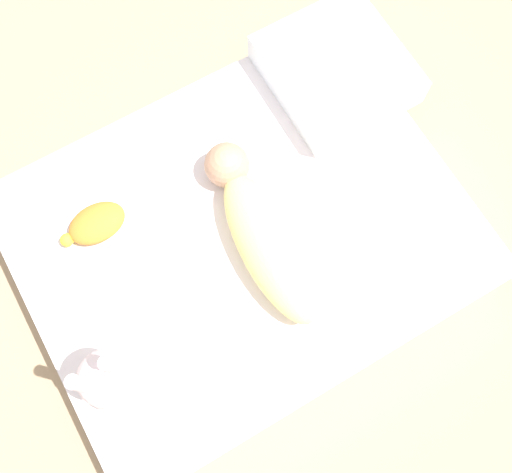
# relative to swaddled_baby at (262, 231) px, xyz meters

# --- Properties ---
(ground_plane) EXTENTS (12.00, 12.00, 0.00)m
(ground_plane) POSITION_rel_swaddled_baby_xyz_m (0.03, -0.05, -0.22)
(ground_plane) COLOR #9E8466
(bed_mattress) EXTENTS (1.22, 0.97, 0.15)m
(bed_mattress) POSITION_rel_swaddled_baby_xyz_m (0.03, -0.05, -0.14)
(bed_mattress) COLOR white
(bed_mattress) RESTS_ON ground_plane
(swaddled_baby) EXTENTS (0.19, 0.56, 0.13)m
(swaddled_baby) POSITION_rel_swaddled_baby_xyz_m (0.00, 0.00, 0.00)
(swaddled_baby) COLOR #EFDB7F
(swaddled_baby) RESTS_ON bed_mattress
(pillow) EXTENTS (0.38, 0.40, 0.10)m
(pillow) POSITION_rel_swaddled_baby_xyz_m (-0.45, -0.33, -0.01)
(pillow) COLOR white
(pillow) RESTS_ON bed_mattress
(bunny_plush) EXTENTS (0.16, 0.16, 0.35)m
(bunny_plush) POSITION_rel_swaddled_baby_xyz_m (0.50, 0.16, 0.07)
(bunny_plush) COLOR silver
(bunny_plush) RESTS_ON bed_mattress
(turtle_plush) EXTENTS (0.19, 0.11, 0.07)m
(turtle_plush) POSITION_rel_swaddled_baby_xyz_m (0.38, -0.26, -0.03)
(turtle_plush) COLOR orange
(turtle_plush) RESTS_ON bed_mattress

